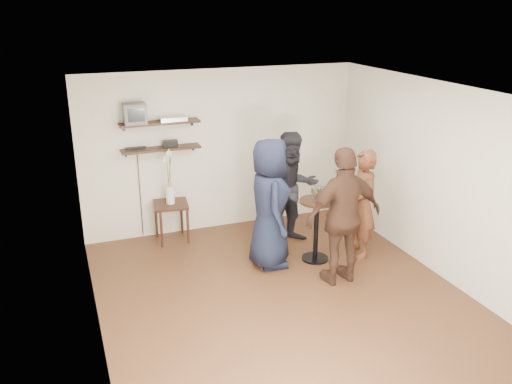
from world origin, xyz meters
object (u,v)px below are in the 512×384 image
dvd_deck (173,119)px  drinks_table (316,222)px  person_navy (269,203)px  radio (170,144)px  person_dark (293,189)px  person_plaid (362,204)px  person_brown (344,217)px  crt_monitor (135,113)px  side_table (171,209)px

dvd_deck → drinks_table: 2.64m
drinks_table → person_navy: size_ratio=0.50×
drinks_table → dvd_deck: bearing=136.4°
radio → person_dark: bearing=-28.4°
person_plaid → person_brown: bearing=-40.3°
dvd_deck → radio: size_ratio=1.82×
crt_monitor → person_navy: size_ratio=0.17×
radio → side_table: (-0.08, -0.17, -1.00)m
crt_monitor → dvd_deck: (0.56, 0.00, -0.12)m
dvd_deck → person_navy: (0.98, -1.47, -0.98)m
radio → drinks_table: 2.52m
dvd_deck → person_brown: dvd_deck is taller
radio → person_brown: person_brown is taller
side_table → person_navy: 1.76m
crt_monitor → person_navy: bearing=-43.7°
radio → person_plaid: person_plaid is taller
person_plaid → person_brown: size_ratio=0.86×
person_dark → person_brown: bearing=-91.4°
radio → person_plaid: size_ratio=0.14×
side_table → person_navy: size_ratio=0.33×
person_plaid → person_navy: (-1.37, 0.19, 0.12)m
crt_monitor → drinks_table: (2.22, -1.58, -1.42)m
crt_monitor → radio: 0.71m
person_navy → person_dark: bearing=-37.7°
person_plaid → drinks_table: bearing=-90.0°
crt_monitor → person_navy: (1.54, -1.47, -1.10)m
drinks_table → person_dark: (-0.07, 0.69, 0.28)m
dvd_deck → drinks_table: (1.66, -1.58, -1.30)m
drinks_table → radio: bearing=137.4°
person_dark → radio: bearing=146.1°
dvd_deck → person_plaid: bearing=-35.3°
person_navy → person_brown: size_ratio=0.99×
side_table → dvd_deck: bearing=52.2°
radio → side_table: radio is taller
person_plaid → person_dark: person_dark is taller
radio → person_plaid: bearing=-34.6°
crt_monitor → dvd_deck: 0.57m
dvd_deck → person_plaid: dvd_deck is taller
person_dark → crt_monitor: bearing=152.0°
person_plaid → person_navy: person_navy is taller
dvd_deck → person_plaid: (2.35, -1.66, -1.10)m
person_navy → side_table: bearing=49.8°
side_table → drinks_table: bearing=-38.0°
crt_monitor → person_plaid: (2.91, -1.66, -1.22)m
drinks_table → person_plaid: bearing=-6.7°
side_table → person_plaid: size_ratio=0.39×
side_table → person_plaid: 2.91m
radio → drinks_table: (1.72, -1.58, -0.92)m
person_navy → dvd_deck: bearing=42.8°
dvd_deck → side_table: size_ratio=0.65×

